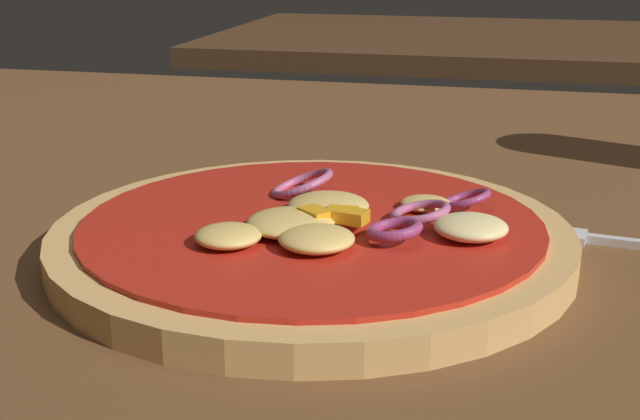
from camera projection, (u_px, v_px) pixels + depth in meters
name	position (u px, v px, depth m)	size (l,w,h in m)	color
dining_table	(422.00, 271.00, 0.51)	(1.40, 1.09, 0.03)	brown
pizza	(314.00, 236.00, 0.49)	(0.29, 0.29, 0.04)	tan
fork	(640.00, 245.00, 0.50)	(0.19, 0.04, 0.01)	silver
background_table	(449.00, 42.00, 1.55)	(0.81, 0.61, 0.03)	#4C301C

